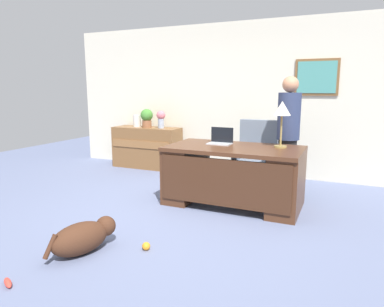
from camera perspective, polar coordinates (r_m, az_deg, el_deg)
The scene contains 14 objects.
ground_plane at distance 4.25m, azimuth -2.07°, elevation -10.64°, with size 12.00×12.00×0.00m, color slate.
back_wall at distance 6.40m, azimuth 8.38°, elevation 8.81°, with size 7.00×0.16×2.70m.
desk at distance 4.65m, azimuth 6.76°, elevation -3.32°, with size 1.76×0.96×0.79m.
credenza at distance 6.91m, azimuth -7.42°, elevation 1.01°, with size 1.34×0.50×0.80m.
armchair at distance 5.54m, azimuth 10.42°, elevation -0.65°, with size 0.60×0.59×1.06m.
person_standing at distance 5.17m, azimuth 15.51°, elevation 2.97°, with size 0.32×0.32×1.72m.
dog_lying at distance 3.54m, azimuth -17.45°, elevation -12.96°, with size 0.47×0.72×0.30m.
laptop at distance 4.82m, azimuth 4.73°, elevation 2.26°, with size 0.32×0.22×0.23m.
desk_lamp at distance 4.60m, azimuth 14.60°, elevation 6.74°, with size 0.22×0.22×0.60m.
vase_with_flowers at distance 6.67m, azimuth -5.13°, elevation 5.85°, with size 0.17×0.17×0.34m.
vase_empty at distance 6.96m, azimuth -9.03°, elevation 5.30°, with size 0.15×0.15×0.23m, color silver.
potted_plant at distance 6.83m, azimuth -7.45°, elevation 5.93°, with size 0.24×0.24×0.36m.
dog_toy_ball at distance 3.50m, azimuth -7.55°, elevation -14.87°, with size 0.08×0.08×0.08m, color orange.
dog_toy_bone at distance 3.28m, azimuth -28.03°, elevation -18.25°, with size 0.16×0.05×0.05m, color #E53F33.
Camera 1 is at (1.76, -3.55, 1.54)m, focal length 32.43 mm.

